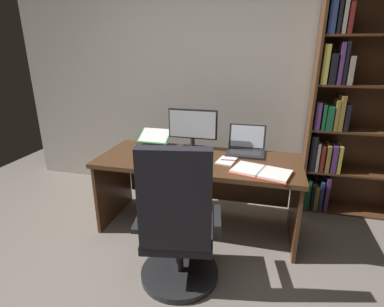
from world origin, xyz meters
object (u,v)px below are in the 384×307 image
laptop (246,148)px  pen (229,160)px  monitor (193,129)px  computer_mouse (149,158)px  open_binder (261,172)px  notepad (226,161)px  keyboard (181,162)px  bookshelf (348,113)px  office_chair (177,230)px  reading_stand_with_book (154,137)px  desk (200,174)px

laptop → pen: (-0.13, -0.27, -0.04)m
monitor → computer_mouse: (-0.30, -0.41, -0.18)m
monitor → open_binder: 0.85m
notepad → keyboard: bearing=-159.1°
open_binder → keyboard: bearing=-168.9°
bookshelf → office_chair: 2.09m
computer_mouse → monitor: bearing=53.9°
laptop → pen: laptop is taller
bookshelf → office_chair: (-1.32, -1.50, -0.60)m
monitor → notepad: monitor is taller
reading_stand_with_book → office_chair: bearing=-62.4°
pen → office_chair: bearing=-107.3°
desk → bookshelf: size_ratio=0.82×
pen → reading_stand_with_book: bearing=158.2°
laptop → computer_mouse: laptop is taller
bookshelf → notepad: size_ratio=10.67×
laptop → computer_mouse: (-0.83, -0.42, -0.03)m
open_binder → pen: (-0.29, 0.20, 0.00)m
laptop → desk: bearing=-155.9°
desk → reading_stand_with_book: size_ratio=5.62×
office_chair → monitor: monitor is taller
open_binder → reading_stand_with_book: bearing=170.1°
office_chair → notepad: (0.23, 0.79, 0.25)m
keyboard → computer_mouse: size_ratio=4.04×
desk → reading_stand_with_book: 0.66m
keyboard → desk: bearing=63.0°
desk → reading_stand_with_book: reading_stand_with_book is taller
office_chair → keyboard: 0.71m
pen → keyboard: bearing=-160.1°
monitor → reading_stand_with_book: bearing=171.1°
laptop → computer_mouse: size_ratio=3.40×
monitor → open_binder: bearing=-33.7°
keyboard → notepad: 0.41m
bookshelf → open_binder: (-0.79, -0.91, -0.34)m
bookshelf → open_binder: size_ratio=4.29×
notepad → pen: (0.02, 0.00, 0.01)m
laptop → reading_stand_with_book: size_ratio=1.08×
bookshelf → pen: bookshelf is taller
bookshelf → pen: bearing=-146.5°
pen → monitor: bearing=146.4°
bookshelf → office_chair: bearing=-131.4°
computer_mouse → bookshelf: bearing=25.8°
bookshelf → monitor: 1.55m
monitor → pen: size_ratio=3.49×
keyboard → reading_stand_with_book: size_ratio=1.28×
laptop → notepad: laptop is taller
office_chair → laptop: office_chair is taller
monitor → keyboard: bearing=-90.0°
bookshelf → open_binder: bearing=-130.9°
monitor → notepad: bearing=-35.0°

